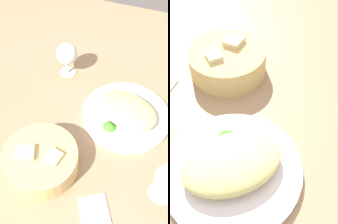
% 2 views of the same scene
% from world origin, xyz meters
% --- Properties ---
extents(ground_plane, '(1.40, 1.40, 0.02)m').
position_xyz_m(ground_plane, '(0.00, 0.00, -0.01)').
color(ground_plane, tan).
extents(plate, '(0.27, 0.27, 0.01)m').
position_xyz_m(plate, '(-0.06, -0.05, 0.01)').
color(plate, white).
rests_on(plate, ground_plane).
extents(omelette, '(0.23, 0.19, 0.04)m').
position_xyz_m(omelette, '(-0.06, -0.05, 0.03)').
color(omelette, '#DCD382').
rests_on(omelette, plate).
extents(lettuce_garnish, '(0.04, 0.04, 0.02)m').
position_xyz_m(lettuce_garnish, '(-0.03, 0.01, 0.02)').
color(lettuce_garnish, '#458D2C').
rests_on(lettuce_garnish, plate).
extents(bread_basket, '(0.20, 0.20, 0.08)m').
position_xyz_m(bread_basket, '(0.10, 0.20, 0.03)').
color(bread_basket, '#D4B772').
rests_on(bread_basket, ground_plane).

